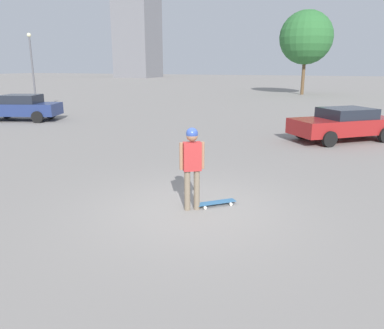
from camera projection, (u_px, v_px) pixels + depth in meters
ground_plane at (192, 209)px, 8.12m from camera, size 220.00×220.00×0.00m
person at (192, 160)px, 7.84m from camera, size 0.46×0.37×1.79m
skateboard at (216, 203)px, 8.32m from camera, size 0.82×0.77×0.08m
car_parked_near at (344, 124)px, 15.34m from camera, size 4.45×4.15×1.34m
car_parked_far at (21, 107)px, 20.89m from camera, size 4.51×2.98×1.44m
tree_distant at (306, 38)px, 38.13m from camera, size 5.38×5.38×8.43m
lamp_post at (32, 65)px, 25.25m from camera, size 0.28×0.28×5.09m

